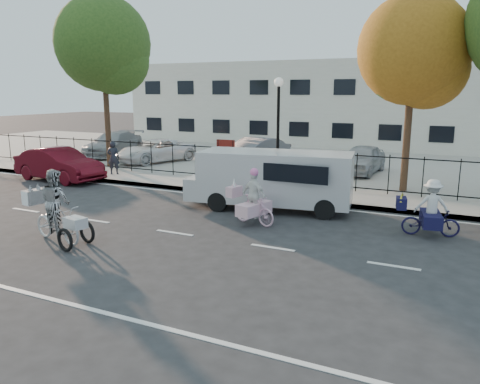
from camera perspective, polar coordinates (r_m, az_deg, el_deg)
The scene contains 21 objects.
ground at distance 13.51m, azimuth -7.95°, elevation -4.96°, with size 120.00×120.00×0.00m, color #333334.
road_markings at distance 13.50m, azimuth -7.95°, elevation -4.94°, with size 60.00×9.52×0.01m, color silver, non-canonical shape.
curb at distance 17.77m, azimuth 1.00°, elevation -0.42°, with size 60.00×0.10×0.15m, color #A8A399.
sidewalk at distance 18.71m, azimuth 2.33°, elevation 0.22°, with size 60.00×2.20×0.15m, color #A8A399.
parking_lot at distance 27.00m, azimuth 9.81°, elevation 3.77°, with size 60.00×15.60×0.15m, color #A8A399.
iron_fence at distance 19.56m, azimuth 3.63°, elevation 3.19°, with size 58.00×0.06×1.50m, color black, non-canonical shape.
building at distance 36.46m, azimuth 14.35°, elevation 10.34°, with size 34.00×10.00×6.00m, color silver.
lamppost at distance 18.78m, azimuth 4.69°, elevation 9.59°, with size 0.36×0.36×4.33m.
street_sign at distance 19.88m, azimuth -1.76°, elevation 4.86°, with size 0.85×0.06×1.80m.
zebra_trike at distance 13.37m, azimuth -21.45°, elevation -2.51°, with size 2.31×1.16×1.97m.
unicorn_bike at distance 14.08m, azimuth 1.63°, elevation -1.43°, with size 1.76×1.27×1.73m.
bull_bike at distance 13.99m, azimuth 22.18°, elevation -2.45°, with size 1.77×1.23×1.60m.
white_van at distance 15.87m, azimuth 3.98°, elevation 1.76°, with size 5.78×2.63×1.97m.
red_sedan at distance 22.52m, azimuth -21.21°, elevation 3.16°, with size 1.56×4.47×1.47m, color #510913.
pedestrian at distance 22.61m, azimuth -15.18°, elevation 4.07°, with size 0.56×0.37×1.54m, color black.
lot_car_a at distance 29.22m, azimuth -15.18°, elevation 5.69°, with size 1.96×4.82×1.40m, color #929599.
lot_car_b at distance 26.03m, azimuth -10.26°, elevation 4.99°, with size 2.06×4.46×1.24m, color white.
lot_car_c at distance 24.03m, azimuth 1.70°, elevation 4.84°, with size 1.54×4.41×1.45m, color #54575D.
lot_car_d at distance 22.84m, azimuth 14.65°, elevation 3.91°, with size 1.57×3.91×1.33m, color #A5A9AC.
tree_west at distance 25.11m, azimuth -16.02°, elevation 16.49°, with size 4.69×4.69×8.60m.
tree_mid at distance 19.12m, azimuth 20.80°, elevation 15.32°, with size 4.09×4.09×7.50m.
Camera 1 is at (7.18, -10.73, 3.97)m, focal length 35.00 mm.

